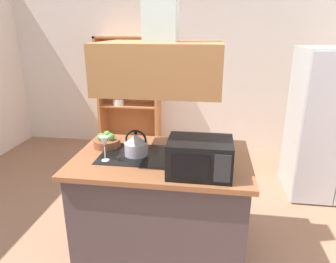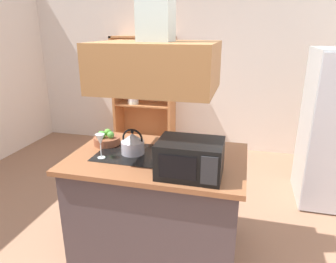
{
  "view_description": "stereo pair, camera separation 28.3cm",
  "coord_description": "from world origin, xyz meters",
  "px_view_note": "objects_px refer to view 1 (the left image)",
  "views": [
    {
      "loc": [
        0.31,
        -1.98,
        1.91
      ],
      "look_at": [
        -0.07,
        0.68,
        1.0
      ],
      "focal_mm": 32.75,
      "sensor_mm": 36.0,
      "label": 1
    },
    {
      "loc": [
        0.59,
        -1.92,
        1.91
      ],
      "look_at": [
        -0.07,
        0.68,
        1.0
      ],
      "focal_mm": 32.75,
      "sensor_mm": 36.0,
      "label": 2
    }
  ],
  "objects_px": {
    "cutting_board": "(202,150)",
    "wine_glass_on_counter": "(104,143)",
    "kettle": "(136,145)",
    "microwave": "(200,157)",
    "dish_cabinet": "(130,100)",
    "fruit_bowl": "(107,142)",
    "refrigerator": "(334,125)"
  },
  "relations": [
    {
      "from": "wine_glass_on_counter",
      "to": "kettle",
      "type": "bearing_deg",
      "value": 35.03
    },
    {
      "from": "refrigerator",
      "to": "kettle",
      "type": "distance_m",
      "value": 2.38
    },
    {
      "from": "cutting_board",
      "to": "wine_glass_on_counter",
      "type": "height_order",
      "value": "wine_glass_on_counter"
    },
    {
      "from": "refrigerator",
      "to": "microwave",
      "type": "xyz_separation_m",
      "value": [
        -1.46,
        -1.55,
        0.17
      ]
    },
    {
      "from": "kettle",
      "to": "wine_glass_on_counter",
      "type": "xyz_separation_m",
      "value": [
        -0.22,
        -0.15,
        0.06
      ]
    },
    {
      "from": "dish_cabinet",
      "to": "wine_glass_on_counter",
      "type": "xyz_separation_m",
      "value": [
        0.49,
        -2.61,
        0.26
      ]
    },
    {
      "from": "cutting_board",
      "to": "microwave",
      "type": "height_order",
      "value": "microwave"
    },
    {
      "from": "dish_cabinet",
      "to": "microwave",
      "type": "bearing_deg",
      "value": -65.34
    },
    {
      "from": "cutting_board",
      "to": "fruit_bowl",
      "type": "bearing_deg",
      "value": -178.85
    },
    {
      "from": "refrigerator",
      "to": "fruit_bowl",
      "type": "bearing_deg",
      "value": -153.81
    },
    {
      "from": "wine_glass_on_counter",
      "to": "fruit_bowl",
      "type": "relative_size",
      "value": 0.87
    },
    {
      "from": "microwave",
      "to": "wine_glass_on_counter",
      "type": "bearing_deg",
      "value": 171.18
    },
    {
      "from": "kettle",
      "to": "cutting_board",
      "type": "bearing_deg",
      "value": 16.79
    },
    {
      "from": "kettle",
      "to": "wine_glass_on_counter",
      "type": "height_order",
      "value": "kettle"
    },
    {
      "from": "kettle",
      "to": "wine_glass_on_counter",
      "type": "relative_size",
      "value": 1.06
    },
    {
      "from": "refrigerator",
      "to": "wine_glass_on_counter",
      "type": "bearing_deg",
      "value": -147.15
    },
    {
      "from": "dish_cabinet",
      "to": "cutting_board",
      "type": "height_order",
      "value": "dish_cabinet"
    },
    {
      "from": "dish_cabinet",
      "to": "wine_glass_on_counter",
      "type": "distance_m",
      "value": 2.66
    },
    {
      "from": "cutting_board",
      "to": "wine_glass_on_counter",
      "type": "relative_size",
      "value": 1.65
    },
    {
      "from": "kettle",
      "to": "wine_glass_on_counter",
      "type": "distance_m",
      "value": 0.27
    },
    {
      "from": "cutting_board",
      "to": "microwave",
      "type": "bearing_deg",
      "value": -90.08
    },
    {
      "from": "refrigerator",
      "to": "dish_cabinet",
      "type": "height_order",
      "value": "dish_cabinet"
    },
    {
      "from": "refrigerator",
      "to": "dish_cabinet",
      "type": "bearing_deg",
      "value": 156.65
    },
    {
      "from": "kettle",
      "to": "fruit_bowl",
      "type": "distance_m",
      "value": 0.34
    },
    {
      "from": "cutting_board",
      "to": "fruit_bowl",
      "type": "xyz_separation_m",
      "value": [
        -0.84,
        -0.02,
        0.04
      ]
    },
    {
      "from": "kettle",
      "to": "fruit_bowl",
      "type": "bearing_deg",
      "value": 154.54
    },
    {
      "from": "kettle",
      "to": "cutting_board",
      "type": "xyz_separation_m",
      "value": [
        0.54,
        0.16,
        -0.08
      ]
    },
    {
      "from": "dish_cabinet",
      "to": "kettle",
      "type": "height_order",
      "value": "dish_cabinet"
    },
    {
      "from": "refrigerator",
      "to": "cutting_board",
      "type": "distance_m",
      "value": 1.84
    },
    {
      "from": "dish_cabinet",
      "to": "microwave",
      "type": "xyz_separation_m",
      "value": [
        1.25,
        -2.72,
        0.24
      ]
    },
    {
      "from": "cutting_board",
      "to": "refrigerator",
      "type": "bearing_deg",
      "value": 37.37
    },
    {
      "from": "cutting_board",
      "to": "wine_glass_on_counter",
      "type": "distance_m",
      "value": 0.83
    }
  ]
}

